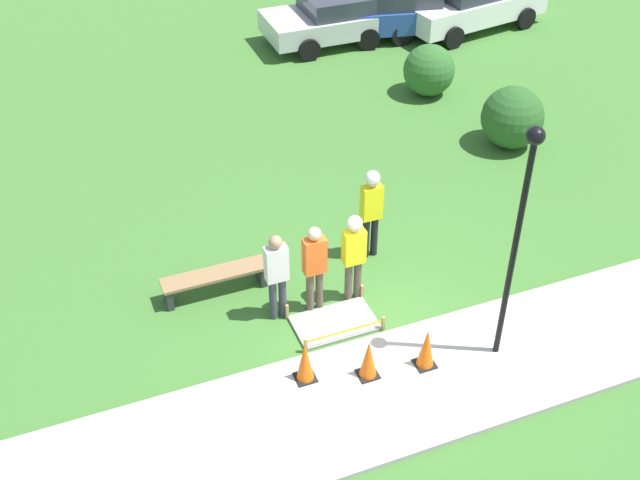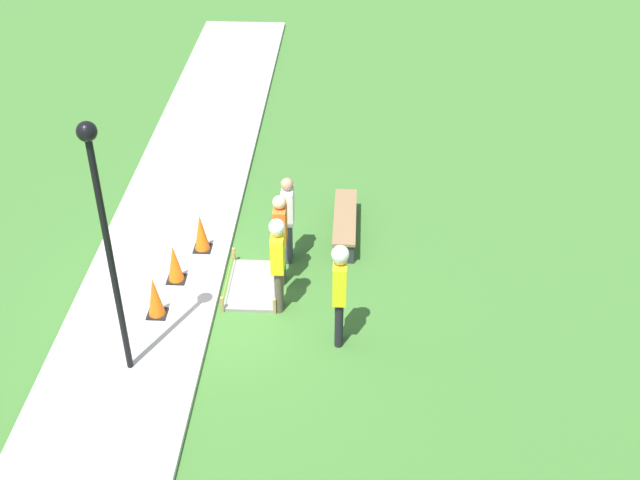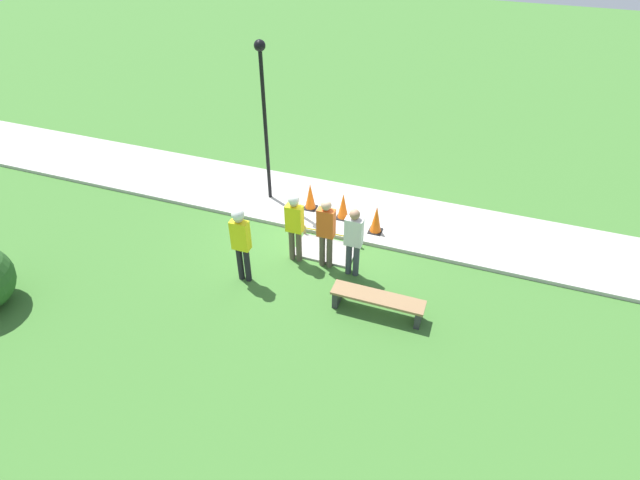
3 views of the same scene
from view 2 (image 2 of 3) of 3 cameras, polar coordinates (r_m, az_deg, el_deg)
The scene contains 12 objects.
ground_plane at distance 14.45m, azimuth -7.30°, elevation -4.47°, with size 60.00×60.00×0.00m, color #3D702D.
sidewalk at distance 14.68m, azimuth -12.21°, elevation -4.10°, with size 28.00×2.53×0.10m.
wet_concrete_patch at distance 14.74m, azimuth -4.75°, elevation -3.20°, with size 1.52×0.97×0.31m.
traffic_cone_near_patch at distance 15.43m, azimuth -8.45°, elevation 0.52°, with size 0.34×0.34×0.77m.
traffic_cone_far_patch at distance 14.72m, azimuth -10.30°, elevation -1.65°, with size 0.34×0.34×0.75m.
traffic_cone_sidewalk_edge at distance 13.99m, azimuth -11.67°, elevation -3.99°, with size 0.34×0.34×0.78m.
park_bench at distance 15.85m, azimuth 1.78°, elevation 1.37°, with size 1.99×0.44×0.47m.
worker_supervisor at distance 12.80m, azimuth 1.41°, elevation -3.24°, with size 0.40×0.28×1.96m.
worker_assistant at distance 13.56m, azimuth -3.02°, elevation -1.17°, with size 0.40×0.27×1.87m.
bystander_in_orange_shirt at distance 14.22m, azimuth -2.83°, elevation 0.43°, with size 0.40×0.24×1.85m.
bystander_in_gray_shirt at distance 14.79m, azimuth -2.30°, elevation 1.82°, with size 0.40×0.24×1.80m.
lamppost_near at distance 11.64m, azimuth -15.15°, elevation 1.33°, with size 0.28×0.28×4.34m.
Camera 2 is at (10.95, 2.39, 9.13)m, focal length 45.00 mm.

